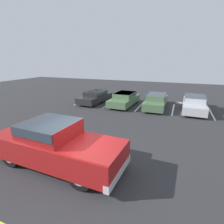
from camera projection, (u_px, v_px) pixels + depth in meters
The scene contains 12 objects.
ground_plane at pixel (83, 167), 7.13m from camera, with size 60.00×60.00×0.00m, color #2D2D30.
stall_stripe_a at pixel (84, 101), 18.58m from camera, with size 0.12×4.02×0.01m, color white.
stall_stripe_b at pixel (110, 103), 17.53m from camera, with size 0.12×4.02×0.01m, color white.
stall_stripe_c at pixel (140, 106), 16.48m from camera, with size 0.12×4.02×0.01m, color white.
stall_stripe_d at pixel (173, 109), 15.43m from camera, with size 0.12×4.02×0.01m, color white.
stall_stripe_e at pixel (211, 113), 14.38m from camera, with size 0.12×4.02×0.01m, color white.
pickup_truck at pixel (57, 144), 7.10m from camera, with size 5.68×2.29×1.84m.
parked_sedan_a at pixel (95, 96), 17.75m from camera, with size 2.11×4.47×1.17m.
parked_sedan_b at pixel (125, 99), 16.64m from camera, with size 2.04×4.52×1.22m.
parked_sedan_c at pixel (156, 100), 15.87m from camera, with size 1.76×4.77×1.22m.
parked_sedan_d at pixel (194, 103), 14.77m from camera, with size 1.89×4.73×1.27m.
wheel_stop_curb at pixel (184, 103), 17.24m from camera, with size 1.70×0.20×0.14m, color #B7B2A8.
Camera 1 is at (3.35, -5.32, 4.23)m, focal length 28.00 mm.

